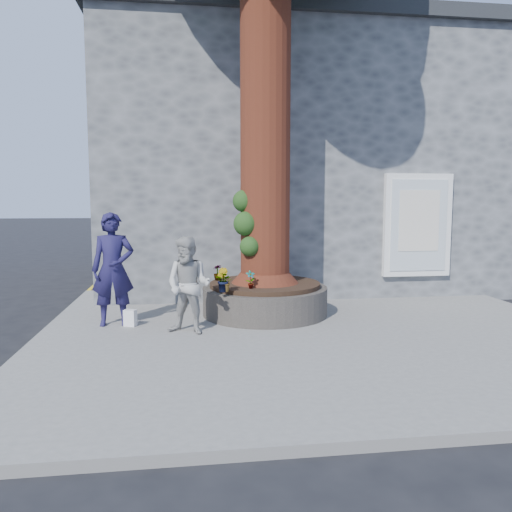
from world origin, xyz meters
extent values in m
plane|color=black|center=(0.00, 0.00, 0.00)|extent=(120.00, 120.00, 0.00)
cube|color=slate|center=(1.50, 1.00, 0.06)|extent=(9.00, 8.00, 0.12)
cube|color=yellow|center=(-3.05, 1.00, 0.00)|extent=(0.10, 30.00, 0.01)
cube|color=#4E5053|center=(2.50, 7.20, 3.00)|extent=(10.00, 8.00, 6.00)
cube|color=black|center=(2.50, 7.20, 6.15)|extent=(10.30, 8.30, 0.30)
cube|color=white|center=(4.30, 3.14, 1.70)|extent=(1.50, 0.12, 2.20)
cube|color=silver|center=(4.30, 3.08, 1.70)|extent=(1.25, 0.04, 1.95)
cube|color=silver|center=(4.30, 3.06, 1.80)|extent=(0.90, 0.02, 1.30)
cylinder|color=black|center=(0.80, 2.00, 0.38)|extent=(2.30, 2.30, 0.52)
cylinder|color=black|center=(0.80, 2.00, 0.68)|extent=(2.04, 2.04, 0.08)
cylinder|color=#3F140F|center=(0.80, 2.00, 4.47)|extent=(0.90, 0.90, 7.50)
cone|color=#3F140F|center=(0.80, 2.00, 1.07)|extent=(1.24, 1.24, 0.70)
sphere|color=#183612|center=(0.42, 1.80, 1.82)|extent=(0.44, 0.44, 0.44)
sphere|color=#183612|center=(0.48, 1.70, 1.42)|extent=(0.36, 0.36, 0.36)
sphere|color=#183612|center=(0.40, 1.92, 2.22)|extent=(0.40, 0.40, 0.40)
imported|color=#1A163F|center=(-1.86, 1.56, 1.08)|extent=(0.73, 0.52, 1.91)
imported|color=#ABA9A3|center=(-0.61, 0.84, 0.89)|extent=(0.93, 0.85, 1.55)
cube|color=white|center=(-1.59, 1.43, 0.26)|extent=(0.23, 0.19, 0.28)
imported|color=gray|center=(0.45, 1.38, 0.88)|extent=(0.19, 0.14, 0.31)
imported|color=gray|center=(-0.05, 1.15, 0.92)|extent=(0.28, 0.29, 0.40)
imported|color=gray|center=(-0.05, 2.39, 0.87)|extent=(0.22, 0.22, 0.30)
imported|color=gray|center=(0.00, 1.15, 0.89)|extent=(0.39, 0.40, 0.33)
camera|label=1|loc=(-0.61, -7.02, 2.23)|focal=35.00mm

